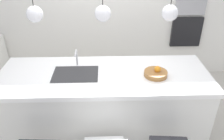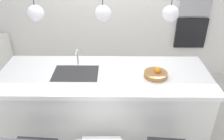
{
  "view_description": "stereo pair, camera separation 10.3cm",
  "coord_description": "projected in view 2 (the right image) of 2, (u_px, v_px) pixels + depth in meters",
  "views": [
    {
      "loc": [
        0.02,
        -2.48,
        2.41
      ],
      "look_at": [
        0.1,
        0.0,
        0.99
      ],
      "focal_mm": 37.06,
      "sensor_mm": 36.0,
      "label": 1
    },
    {
      "loc": [
        0.12,
        -2.48,
        2.41
      ],
      "look_at": [
        0.1,
        0.0,
        0.99
      ],
      "focal_mm": 37.06,
      "sensor_mm": 36.0,
      "label": 2
    }
  ],
  "objects": [
    {
      "name": "floor",
      "position": [
        105.0,
        129.0,
        3.35
      ],
      "size": [
        6.6,
        6.6,
        0.0
      ],
      "primitive_type": "plane",
      "color": "#BCB7AD",
      "rests_on": "ground"
    },
    {
      "name": "back_wall",
      "position": [
        107.0,
        9.0,
        4.14
      ],
      "size": [
        6.0,
        0.1,
        2.6
      ],
      "primitive_type": "cube",
      "color": "silver",
      "rests_on": "ground"
    },
    {
      "name": "kitchen_island",
      "position": [
        105.0,
        103.0,
        3.12
      ],
      "size": [
        2.65,
        0.97,
        0.94
      ],
      "color": "white",
      "rests_on": "ground"
    },
    {
      "name": "sink_basin",
      "position": [
        76.0,
        74.0,
        2.89
      ],
      "size": [
        0.56,
        0.4,
        0.02
      ],
      "primitive_type": "cube",
      "color": "#2D2D30",
      "rests_on": "kitchen_island"
    },
    {
      "name": "faucet",
      "position": [
        77.0,
        55.0,
        3.0
      ],
      "size": [
        0.02,
        0.17,
        0.22
      ],
      "color": "silver",
      "rests_on": "kitchen_island"
    },
    {
      "name": "fruit_bowl",
      "position": [
        156.0,
        74.0,
        2.8
      ],
      "size": [
        0.28,
        0.28,
        0.13
      ],
      "color": "#9E6B38",
      "rests_on": "kitchen_island"
    },
    {
      "name": "microwave",
      "position": [
        195.0,
        6.0,
        4.02
      ],
      "size": [
        0.54,
        0.08,
        0.34
      ],
      "primitive_type": "cube",
      "color": "#9E9EA3",
      "rests_on": "back_wall"
    },
    {
      "name": "oven",
      "position": [
        191.0,
        33.0,
        4.27
      ],
      "size": [
        0.56,
        0.08,
        0.56
      ],
      "primitive_type": "cube",
      "color": "black",
      "rests_on": "back_wall"
    },
    {
      "name": "pendant_light_left",
      "position": [
        36.0,
        13.0,
        2.51
      ],
      "size": [
        0.18,
        0.18,
        0.78
      ],
      "color": "silver"
    },
    {
      "name": "pendant_light_center",
      "position": [
        103.0,
        13.0,
        2.51
      ],
      "size": [
        0.18,
        0.18,
        0.78
      ],
      "color": "silver"
    },
    {
      "name": "pendant_light_right",
      "position": [
        170.0,
        13.0,
        2.5
      ],
      "size": [
        0.18,
        0.18,
        0.78
      ],
      "color": "silver"
    }
  ]
}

